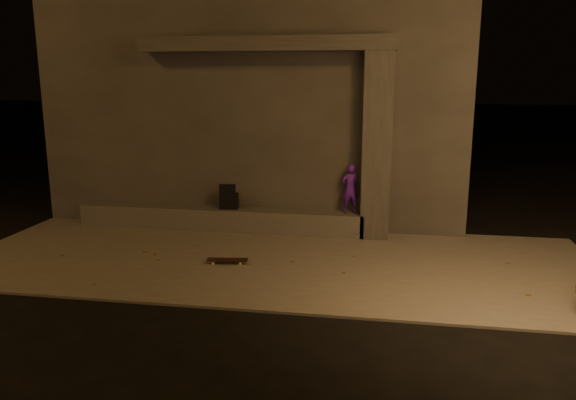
% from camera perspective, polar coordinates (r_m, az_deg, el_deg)
% --- Properties ---
extents(ground, '(120.00, 120.00, 0.00)m').
position_cam_1_polar(ground, '(8.09, -4.25, -10.68)').
color(ground, black).
rests_on(ground, ground).
extents(sidewalk, '(11.00, 4.40, 0.04)m').
position_cam_1_polar(sidewalk, '(9.91, -1.44, -6.09)').
color(sidewalk, slate).
rests_on(sidewalk, ground).
extents(building, '(9.00, 5.10, 5.22)m').
position_cam_1_polar(building, '(14.00, -1.94, 10.16)').
color(building, '#383533').
rests_on(building, ground).
extents(ledge, '(6.00, 0.55, 0.45)m').
position_cam_1_polar(ledge, '(11.82, -6.94, -1.86)').
color(ledge, '#54524C').
rests_on(ledge, sidewalk).
extents(column, '(0.55, 0.55, 3.60)m').
position_cam_1_polar(column, '(11.04, 9.03, 5.38)').
color(column, '#383533').
rests_on(column, sidewalk).
extents(canopy, '(5.00, 0.70, 0.28)m').
position_cam_1_polar(canopy, '(11.27, -2.29, 15.55)').
color(canopy, '#383533').
rests_on(canopy, column).
extents(skateboarder, '(0.42, 0.34, 0.99)m').
position_cam_1_polar(skateboarder, '(11.19, 6.32, 1.13)').
color(skateboarder, '#4C189C').
rests_on(skateboarder, ledge).
extents(backpack, '(0.40, 0.29, 0.53)m').
position_cam_1_polar(backpack, '(11.67, -6.01, 0.03)').
color(backpack, black).
rests_on(backpack, ledge).
extents(skateboard, '(0.72, 0.27, 0.08)m').
position_cam_1_polar(skateboard, '(9.69, -6.20, -6.08)').
color(skateboard, black).
rests_on(skateboard, sidewalk).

